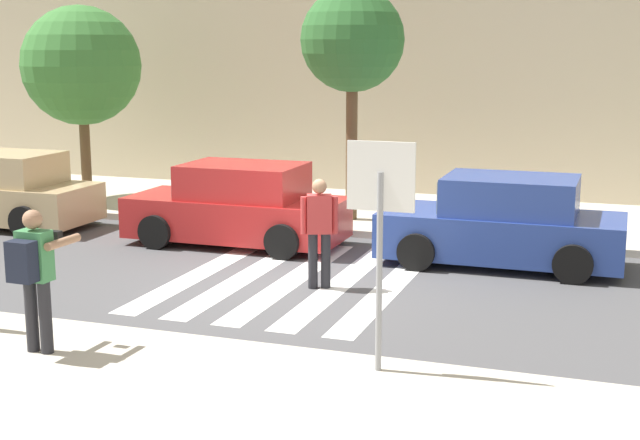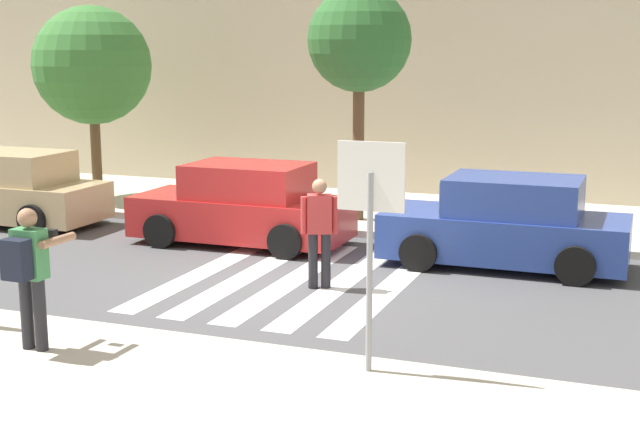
{
  "view_description": "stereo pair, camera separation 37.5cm",
  "coord_description": "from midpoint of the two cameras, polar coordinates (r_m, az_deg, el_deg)",
  "views": [
    {
      "loc": [
        5.01,
        -12.84,
        3.74
      ],
      "look_at": [
        0.6,
        -0.2,
        1.1
      ],
      "focal_mm": 50.0,
      "sensor_mm": 36.0,
      "label": 1
    },
    {
      "loc": [
        5.36,
        -12.72,
        3.74
      ],
      "look_at": [
        0.6,
        -0.2,
        1.1
      ],
      "focal_mm": 50.0,
      "sensor_mm": 36.0,
      "label": 2
    }
  ],
  "objects": [
    {
      "name": "crosswalk_stripe_2",
      "position": [
        14.47,
        -2.47,
        -3.82
      ],
      "size": [
        0.44,
        5.2,
        0.01
      ],
      "primitive_type": "cube",
      "color": "silver",
      "rests_on": "ground"
    },
    {
      "name": "crosswalk_stripe_3",
      "position": [
        14.2,
        0.54,
        -4.1
      ],
      "size": [
        0.44,
        5.2,
        0.01
      ],
      "primitive_type": "cube",
      "color": "silver",
      "rests_on": "ground"
    },
    {
      "name": "parked_car_tan",
      "position": [
        19.84,
        -20.29,
        1.72
      ],
      "size": [
        4.1,
        1.92,
        1.55
      ],
      "color": "tan",
      "rests_on": "ground"
    },
    {
      "name": "street_tree_center",
      "position": [
        18.38,
        1.49,
        11.35
      ],
      "size": [
        2.12,
        2.12,
        4.76
      ],
      "color": "brown",
      "rests_on": "sidewalk_far"
    },
    {
      "name": "stop_sign",
      "position": [
        9.69,
        2.79,
        0.93
      ],
      "size": [
        0.76,
        0.08,
        2.58
      ],
      "color": "gray",
      "rests_on": "sidewalk_near"
    },
    {
      "name": "crosswalk_stripe_1",
      "position": [
        14.77,
        -5.36,
        -3.55
      ],
      "size": [
        0.44,
        5.2,
        0.01
      ],
      "primitive_type": "cube",
      "color": "silver",
      "rests_on": "ground"
    },
    {
      "name": "sidewalk_far",
      "position": [
        19.83,
        3.72,
        0.46
      ],
      "size": [
        60.0,
        4.8,
        0.14
      ],
      "primitive_type": "cube",
      "color": "beige",
      "rests_on": "ground"
    },
    {
      "name": "crosswalk_stripe_4",
      "position": [
        13.97,
        3.66,
        -4.38
      ],
      "size": [
        0.44,
        5.2,
        0.01
      ],
      "primitive_type": "cube",
      "color": "silver",
      "rests_on": "ground"
    },
    {
      "name": "pedestrian_crossing",
      "position": [
        13.75,
        -0.83,
        -0.45
      ],
      "size": [
        0.55,
        0.36,
        1.72
      ],
      "color": "#232328",
      "rests_on": "ground"
    },
    {
      "name": "building_facade_far",
      "position": [
        23.76,
        6.7,
        9.53
      ],
      "size": [
        56.0,
        4.0,
        6.2
      ],
      "primitive_type": "cube",
      "color": "beige",
      "rests_on": "ground"
    },
    {
      "name": "sidewalk_near",
      "position": [
        9.15,
        -17.84,
        -13.07
      ],
      "size": [
        60.0,
        6.0,
        0.14
      ],
      "primitive_type": "cube",
      "color": "beige",
      "rests_on": "ground"
    },
    {
      "name": "crosswalk_stripe_0",
      "position": [
        15.12,
        -8.13,
        -3.27
      ],
      "size": [
        0.44,
        5.2,
        0.01
      ],
      "primitive_type": "cube",
      "color": "silver",
      "rests_on": "ground"
    },
    {
      "name": "ground_plane",
      "position": [
        14.29,
        -2.77,
        -4.03
      ],
      "size": [
        120.0,
        120.0,
        0.0
      ],
      "primitive_type": "plane",
      "color": "#4C4C4F"
    },
    {
      "name": "photographer_with_backpack",
      "position": [
        11.0,
        -18.77,
        -2.97
      ],
      "size": [
        0.6,
        0.85,
        1.72
      ],
      "color": "#232328",
      "rests_on": "sidewalk_near"
    },
    {
      "name": "street_tree_west",
      "position": [
        21.71,
        -15.53,
        9.48
      ],
      "size": [
        2.76,
        2.76,
        4.51
      ],
      "color": "brown",
      "rests_on": "sidewalk_far"
    },
    {
      "name": "parked_car_blue",
      "position": [
        15.53,
        10.97,
        -0.25
      ],
      "size": [
        4.1,
        1.92,
        1.55
      ],
      "color": "#284293",
      "rests_on": "ground"
    },
    {
      "name": "parked_car_red",
      "position": [
        16.93,
        -5.87,
        0.84
      ],
      "size": [
        4.1,
        1.92,
        1.55
      ],
      "color": "red",
      "rests_on": "ground"
    }
  ]
}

